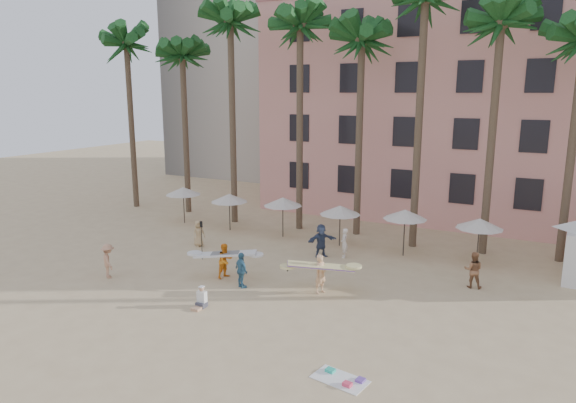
% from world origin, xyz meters
% --- Properties ---
extents(ground, '(120.00, 120.00, 0.00)m').
position_xyz_m(ground, '(0.00, 0.00, 0.00)').
color(ground, '#D1B789').
rests_on(ground, ground).
extents(pink_hotel, '(35.00, 14.00, 16.00)m').
position_xyz_m(pink_hotel, '(7.00, 26.00, 8.00)').
color(pink_hotel, '#E7998C').
rests_on(pink_hotel, ground).
extents(palm_row, '(44.40, 5.40, 16.30)m').
position_xyz_m(palm_row, '(0.51, 15.00, 12.97)').
color(palm_row, brown).
rests_on(palm_row, ground).
extents(umbrella_row, '(22.50, 2.70, 2.73)m').
position_xyz_m(umbrella_row, '(-3.00, 12.50, 2.33)').
color(umbrella_row, '#332B23').
rests_on(umbrella_row, ground).
extents(beach_towel, '(1.94, 1.28, 0.14)m').
position_xyz_m(beach_towel, '(4.72, -1.44, 0.03)').
color(beach_towel, white).
rests_on(beach_towel, ground).
extents(carrier_yellow, '(3.08, 2.11, 1.88)m').
position_xyz_m(carrier_yellow, '(1.05, 5.05, 1.05)').
color(carrier_yellow, '#DDA97C').
rests_on(carrier_yellow, ground).
extents(carrier_white, '(3.19, 1.95, 1.79)m').
position_xyz_m(carrier_white, '(-4.06, 4.66, 0.96)').
color(carrier_white, orange).
rests_on(carrier_white, ground).
extents(beachgoers, '(17.77, 9.56, 1.92)m').
position_xyz_m(beachgoers, '(-2.33, 7.22, 0.90)').
color(beachgoers, '#8D5B3B').
rests_on(beachgoers, ground).
extents(paddle, '(0.18, 0.04, 2.23)m').
position_xyz_m(paddle, '(-6.88, 6.46, 1.41)').
color(paddle, black).
rests_on(paddle, ground).
extents(seated_man, '(0.42, 0.73, 0.95)m').
position_xyz_m(seated_man, '(-2.92, 1.11, 0.33)').
color(seated_man, '#3F3F4C').
rests_on(seated_man, ground).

